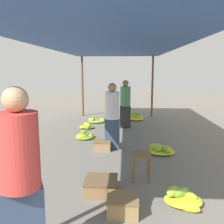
{
  "coord_description": "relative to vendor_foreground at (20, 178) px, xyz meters",
  "views": [
    {
      "loc": [
        0.33,
        -1.47,
        1.92
      ],
      "look_at": [
        0.0,
        4.7,
        0.84
      ],
      "focal_mm": 40.0,
      "sensor_mm": 36.0,
      "label": 1
    }
  ],
  "objects": [
    {
      "name": "banana_pile_left_1",
      "position": [
        -0.56,
        1.03,
        -0.84
      ],
      "size": [
        0.62,
        0.57,
        0.2
      ],
      "color": "#90BE32",
      "rests_on": "ground"
    },
    {
      "name": "vendor_foreground",
      "position": [
        0.0,
        0.0,
        0.0
      ],
      "size": [
        0.5,
        0.5,
        1.77
      ],
      "color": "#384766",
      "rests_on": "ground"
    },
    {
      "name": "canopy_tarp",
      "position": [
        0.64,
        3.79,
        1.52
      ],
      "size": [
        3.22,
        8.7,
        0.04
      ],
      "primitive_type": "cube",
      "color": "#33569E",
      "rests_on": "canopy_post_front_left"
    },
    {
      "name": "banana_pile_right_0",
      "position": [
        1.8,
        1.24,
        -0.84
      ],
      "size": [
        0.56,
        0.56,
        0.22
      ],
      "color": "#99C231",
      "rests_on": "ground"
    },
    {
      "name": "banana_pile_right_2",
      "position": [
        1.79,
        3.42,
        -0.83
      ],
      "size": [
        0.61,
        0.65,
        0.21
      ],
      "color": "#CDD628",
      "rests_on": "ground"
    },
    {
      "name": "canopy_post_back_right",
      "position": [
        2.05,
        7.94,
        0.29
      ],
      "size": [
        0.08,
        0.08,
        2.41
      ],
      "primitive_type": "cylinder",
      "color": "brown",
      "rests_on": "ground"
    },
    {
      "name": "crate_far",
      "position": [
        0.44,
        3.6,
        -0.81
      ],
      "size": [
        0.4,
        0.4,
        0.22
      ],
      "color": "#9E7A4C",
      "rests_on": "ground"
    },
    {
      "name": "banana_pile_left_0",
      "position": [
        -0.27,
        5.71,
        -0.84
      ],
      "size": [
        0.48,
        0.46,
        0.19
      ],
      "color": "#CDD627",
      "rests_on": "ground"
    },
    {
      "name": "banana_pile_left_3",
      "position": [
        -0.09,
        6.65,
        -0.86
      ],
      "size": [
        0.66,
        0.52,
        0.19
      ],
      "color": "#92BF32",
      "rests_on": "ground"
    },
    {
      "name": "crate_mid",
      "position": [
        0.6,
        1.5,
        -0.8
      ],
      "size": [
        0.5,
        0.5,
        0.22
      ],
      "color": "olive",
      "rests_on": "ground"
    },
    {
      "name": "banana_pile_left_2",
      "position": [
        -0.15,
        4.52,
        -0.85
      ],
      "size": [
        0.54,
        0.56,
        0.26
      ],
      "color": "#BBCF2B",
      "rests_on": "ground"
    },
    {
      "name": "banana_pile_right_1",
      "position": [
        1.36,
        7.17,
        -0.82
      ],
      "size": [
        0.7,
        0.52,
        0.33
      ],
      "color": "#90BE32",
      "rests_on": "ground"
    },
    {
      "name": "shopper_walking_mid",
      "position": [
        0.97,
        5.91,
        -0.11
      ],
      "size": [
        0.35,
        0.34,
        1.56
      ],
      "color": "#2D2D33",
      "rests_on": "ground"
    },
    {
      "name": "canopy_post_back_left",
      "position": [
        -0.77,
        7.94,
        0.29
      ],
      "size": [
        0.08,
        0.08,
        2.41
      ],
      "primitive_type": "cylinder",
      "color": "brown",
      "rests_on": "ground"
    },
    {
      "name": "stool",
      "position": [
        1.25,
        2.03,
        -0.55
      ],
      "size": [
        0.34,
        0.34,
        0.47
      ],
      "color": "brown",
      "rests_on": "ground"
    },
    {
      "name": "shopper_walking_far",
      "position": [
        0.66,
        3.72,
        -0.09
      ],
      "size": [
        0.36,
        0.34,
        1.59
      ],
      "color": "#384766",
      "rests_on": "ground"
    },
    {
      "name": "crate_near",
      "position": [
        0.95,
        0.95,
        -0.8
      ],
      "size": [
        0.42,
        0.42,
        0.24
      ],
      "color": "#9E7A4C",
      "rests_on": "ground"
    }
  ]
}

